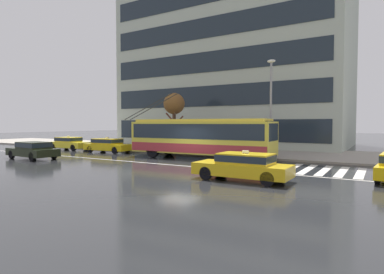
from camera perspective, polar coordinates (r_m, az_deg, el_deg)
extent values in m
plane|color=#232425|center=(21.35, -2.31, -4.65)|extent=(160.00, 160.00, 0.00)
cube|color=gray|center=(29.73, 7.89, -2.52)|extent=(80.00, 10.00, 0.14)
cube|color=beige|center=(19.67, 17.51, -5.36)|extent=(0.44, 4.40, 0.01)
cube|color=beige|center=(19.48, 20.09, -5.47)|extent=(0.44, 4.40, 0.01)
cube|color=beige|center=(19.33, 22.72, -5.57)|extent=(0.44, 4.40, 0.01)
cube|color=beige|center=(19.22, 25.39, -5.66)|extent=(0.44, 4.40, 0.01)
cube|color=beige|center=(19.15, 28.08, -5.74)|extent=(0.44, 4.40, 0.01)
cube|color=silver|center=(20.36, -4.17, -4.99)|extent=(72.00, 0.14, 0.01)
cube|color=gold|center=(23.76, 1.43, -0.07)|extent=(11.17, 2.81, 2.35)
cube|color=yellow|center=(23.74, 1.43, 3.00)|extent=(10.50, 2.54, 0.20)
cube|color=#1E2833|center=(23.75, 1.43, 1.06)|extent=(10.73, 2.83, 1.08)
cube|color=#A52E36|center=(23.81, 1.42, -1.88)|extent=(11.06, 2.84, 0.66)
cube|color=#1E2833|center=(21.69, 14.35, 0.85)|extent=(0.18, 2.23, 1.17)
cube|color=black|center=(21.72, 13.98, 2.45)|extent=(0.21, 1.92, 0.28)
cylinder|color=black|center=(26.57, -7.09, 5.32)|extent=(4.86, 0.18, 2.08)
cylinder|color=black|center=(26.01, -8.02, 5.38)|extent=(4.86, 0.18, 2.08)
cylinder|color=black|center=(23.35, 10.94, -2.79)|extent=(1.05, 0.33, 1.04)
cylinder|color=black|center=(21.26, 9.00, -3.29)|extent=(1.05, 0.33, 1.04)
cylinder|color=black|center=(26.62, -4.20, -2.11)|extent=(1.05, 0.33, 1.04)
cylinder|color=black|center=(24.80, -7.07, -2.46)|extent=(1.05, 0.33, 1.04)
cube|color=gold|center=(14.94, 8.96, -5.77)|extent=(4.48, 1.79, 0.55)
cube|color=gold|center=(14.81, 9.61, -3.84)|extent=(2.43, 1.52, 0.48)
cube|color=#1E2833|center=(14.81, 9.61, -3.75)|extent=(2.47, 1.54, 0.31)
cube|color=silver|center=(14.78, 9.62, -2.65)|extent=(0.28, 0.16, 0.12)
cylinder|color=black|center=(14.92, 2.53, -6.53)|extent=(0.62, 0.21, 0.62)
cylinder|color=black|center=(16.27, 5.20, -5.78)|extent=(0.62, 0.21, 0.62)
cylinder|color=black|center=(13.75, 13.42, -7.36)|extent=(0.62, 0.21, 0.62)
cylinder|color=black|center=(15.21, 15.26, -6.44)|extent=(0.62, 0.21, 0.62)
cube|color=yellow|center=(34.05, -21.16, -1.30)|extent=(4.36, 1.99, 0.55)
cube|color=yellow|center=(34.15, -21.36, -0.42)|extent=(2.38, 1.63, 0.48)
cube|color=#1E2833|center=(34.14, -21.36, -0.38)|extent=(2.43, 1.65, 0.31)
cube|color=silver|center=(34.13, -21.37, 0.10)|extent=(0.29, 0.18, 0.12)
cylinder|color=black|center=(33.54, -18.57, -1.65)|extent=(0.63, 0.23, 0.62)
cylinder|color=black|center=(32.49, -20.56, -1.81)|extent=(0.63, 0.23, 0.62)
cylinder|color=black|center=(35.63, -21.69, -1.46)|extent=(0.63, 0.23, 0.62)
cylinder|color=black|center=(34.65, -23.65, -1.60)|extent=(0.63, 0.23, 0.62)
cylinder|color=black|center=(18.99, 31.32, -4.95)|extent=(0.26, 0.64, 0.62)
cylinder|color=black|center=(16.18, 30.42, -6.16)|extent=(0.26, 0.64, 0.62)
cube|color=yellow|center=(29.77, -14.77, -1.73)|extent=(4.60, 2.05, 0.55)
cube|color=gold|center=(29.86, -15.03, -0.73)|extent=(2.51, 1.69, 0.48)
cube|color=#1E2833|center=(29.86, -15.03, -0.68)|extent=(2.56, 1.71, 0.31)
cube|color=silver|center=(29.84, -15.04, -0.14)|extent=(0.29, 0.17, 0.12)
cylinder|color=black|center=(29.40, -11.55, -2.13)|extent=(0.63, 0.23, 0.62)
cylinder|color=black|center=(28.18, -13.68, -2.35)|extent=(0.63, 0.23, 0.62)
cylinder|color=black|center=(31.40, -15.74, -1.89)|extent=(0.63, 0.23, 0.62)
cylinder|color=black|center=(30.25, -17.88, -2.08)|extent=(0.63, 0.23, 0.62)
cube|color=black|center=(26.46, -26.76, -2.43)|extent=(4.42, 2.06, 0.55)
cube|color=black|center=(26.28, -26.60, -1.33)|extent=(2.42, 1.70, 0.48)
cube|color=#1E2833|center=(26.27, -26.60, -1.28)|extent=(2.46, 1.72, 0.31)
cylinder|color=black|center=(27.37, -29.70, -2.75)|extent=(0.63, 0.23, 0.62)
cylinder|color=black|center=(28.12, -26.71, -2.56)|extent=(0.63, 0.23, 0.62)
cylinder|color=black|center=(24.84, -26.80, -3.19)|extent=(0.63, 0.23, 0.62)
cylinder|color=black|center=(25.67, -23.61, -2.95)|extent=(0.63, 0.23, 0.62)
cylinder|color=#1E394F|center=(26.06, 12.66, -2.12)|extent=(0.14, 0.14, 0.89)
cylinder|color=#1E394F|center=(25.98, 12.96, -2.14)|extent=(0.14, 0.14, 0.89)
cylinder|color=#313338|center=(25.97, 12.82, -0.47)|extent=(0.44, 0.44, 0.63)
sphere|color=tan|center=(25.95, 12.83, 0.48)|extent=(0.24, 0.24, 0.24)
cylinder|color=#1B2D47|center=(26.72, 8.69, -2.04)|extent=(0.14, 0.14, 0.84)
cylinder|color=#1B2D47|center=(26.66, 8.37, -2.04)|extent=(0.14, 0.14, 0.84)
cylinder|color=navy|center=(26.65, 8.54, -0.54)|extent=(0.51, 0.51, 0.56)
sphere|color=tan|center=(26.63, 8.54, 0.31)|extent=(0.24, 0.24, 0.24)
cylinder|color=#47413E|center=(25.47, 4.53, -2.19)|extent=(0.14, 0.14, 0.88)
cylinder|color=#47413E|center=(25.62, 4.51, -2.16)|extent=(0.14, 0.14, 0.88)
cylinder|color=navy|center=(25.50, 4.53, -0.48)|extent=(0.49, 0.49, 0.64)
sphere|color=tan|center=(25.48, 4.53, 0.46)|extent=(0.20, 0.20, 0.20)
cone|color=gold|center=(25.35, 4.55, 1.09)|extent=(1.34, 1.34, 0.31)
cylinder|color=#333333|center=(25.37, 4.54, -0.12)|extent=(0.02, 0.02, 0.77)
cylinder|color=#4E5641|center=(25.58, 7.43, -2.25)|extent=(0.14, 0.14, 0.82)
cylinder|color=#4E5641|center=(25.68, 7.15, -2.23)|extent=(0.14, 0.14, 0.82)
cylinder|color=#987F5C|center=(25.58, 7.30, -0.63)|extent=(0.44, 0.44, 0.63)
sphere|color=#E4917E|center=(25.56, 7.31, 0.33)|extent=(0.23, 0.23, 0.23)
cone|color=red|center=(25.48, 7.52, 0.98)|extent=(1.47, 1.47, 0.31)
cylinder|color=#333333|center=(25.50, 7.52, -0.24)|extent=(0.02, 0.02, 0.79)
cylinder|color=gray|center=(23.97, 13.99, 4.67)|extent=(0.16, 0.16, 6.91)
ellipsoid|color=silver|center=(24.38, 14.08, 13.10)|extent=(0.60, 0.32, 0.24)
cylinder|color=brown|center=(30.41, -3.23, 1.32)|extent=(0.34, 0.34, 3.80)
cylinder|color=brown|center=(30.70, -2.45, 2.86)|extent=(0.55, 1.11, 1.08)
cylinder|color=brown|center=(30.58, -3.95, 3.49)|extent=(0.96, 0.32, 0.99)
cylinder|color=brown|center=(30.02, -3.15, 3.69)|extent=(0.68, 0.75, 0.71)
sphere|color=brown|center=(30.46, -3.24, 6.02)|extent=(2.04, 2.04, 2.04)
cube|color=#ACB8A9|center=(41.78, 8.17, 16.02)|extent=(25.94, 15.87, 24.91)
cube|color=#1E2833|center=(33.44, 2.72, 1.29)|extent=(24.39, 0.06, 2.13)
cube|color=#1E2833|center=(33.55, 2.73, 7.37)|extent=(24.39, 0.06, 2.13)
cube|color=#1E2833|center=(34.04, 2.75, 13.35)|extent=(24.39, 0.06, 2.13)
cube|color=#1E2833|center=(34.89, 2.76, 19.10)|extent=(24.39, 0.06, 2.13)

